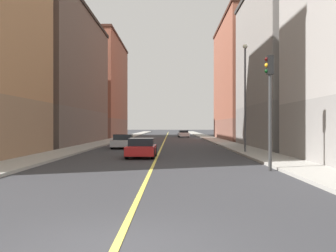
{
  "coord_description": "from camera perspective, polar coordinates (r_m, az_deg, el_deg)",
  "views": [
    {
      "loc": [
        0.98,
        -6.84,
        2.14
      ],
      "look_at": [
        0.56,
        42.74,
        2.1
      ],
      "focal_mm": 42.11,
      "sensor_mm": 36.0,
      "label": 1
    }
  ],
  "objects": [
    {
      "name": "car_red",
      "position": [
        26.41,
        -3.86,
        -3.24
      ],
      "size": [
        1.94,
        3.95,
        1.31
      ],
      "color": "red",
      "rests_on": "ground"
    },
    {
      "name": "car_silver",
      "position": [
        37.64,
        -6.52,
        -2.22
      ],
      "size": [
        1.99,
        4.57,
        1.33
      ],
      "color": "silver",
      "rests_on": "ground"
    },
    {
      "name": "street_lamp_left_near",
      "position": [
        30.98,
        11.1,
        5.47
      ],
      "size": [
        0.36,
        0.36,
        8.27
      ],
      "color": "#4C4C51",
      "rests_on": "ground"
    },
    {
      "name": "ground_plane",
      "position": [
        7.24,
        -7.67,
        -17.17
      ],
      "size": [
        400.0,
        400.0,
        0.0
      ],
      "primitive_type": "plane",
      "color": "#313135",
      "rests_on": "ground"
    },
    {
      "name": "building_right_distant",
      "position": [
        76.25,
        -10.07,
        5.36
      ],
      "size": [
        8.81,
        24.1,
        18.39
      ],
      "color": "brown",
      "rests_on": "ground"
    },
    {
      "name": "sidewalk_left",
      "position": [
        56.25,
        7.01,
        -2.06
      ],
      "size": [
        2.62,
        168.0,
        0.15
      ],
      "primitive_type": "cube",
      "color": "#9E9B93",
      "rests_on": "ground"
    },
    {
      "name": "lane_center_stripe",
      "position": [
        55.89,
        -0.52,
        -2.14
      ],
      "size": [
        0.16,
        154.0,
        0.01
      ],
      "primitive_type": "cube",
      "color": "#E5D14C",
      "rests_on": "ground"
    },
    {
      "name": "building_right_midblock",
      "position": [
        49.08,
        -16.1,
        6.8
      ],
      "size": [
        8.81,
        26.27,
        15.82
      ],
      "color": "brown",
      "rests_on": "ground"
    },
    {
      "name": "building_left_mid",
      "position": [
        40.71,
        17.74,
        8.21
      ],
      "size": [
        8.81,
        17.37,
        15.82
      ],
      "color": "slate",
      "rests_on": "ground"
    },
    {
      "name": "traffic_light_left_near",
      "position": [
        19.29,
        14.51,
        4.3
      ],
      "size": [
        0.4,
        0.32,
        5.47
      ],
      "color": "#2D2D2D",
      "rests_on": "ground"
    },
    {
      "name": "car_white",
      "position": [
        72.97,
        2.25,
        -1.13
      ],
      "size": [
        2.06,
        4.68,
        1.28
      ],
      "color": "white",
      "rests_on": "ground"
    },
    {
      "name": "sidewalk_right",
      "position": [
        56.5,
        -8.01,
        -2.05
      ],
      "size": [
        2.62,
        168.0,
        0.15
      ],
      "primitive_type": "cube",
      "color": "#9E9B93",
      "rests_on": "ground"
    },
    {
      "name": "building_left_far",
      "position": [
        62.02,
        11.67,
        6.51
      ],
      "size": [
        8.81,
        22.25,
        18.22
      ],
      "color": "brown",
      "rests_on": "ground"
    }
  ]
}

